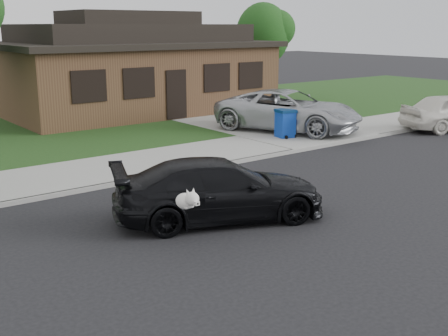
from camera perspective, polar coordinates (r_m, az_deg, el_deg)
ground at (r=13.83m, az=5.96°, el=-3.11°), size 120.00×120.00×0.00m
sidewalk at (r=17.64m, az=-5.22°, el=0.93°), size 60.00×3.00×0.12m
curb at (r=16.42m, az=-2.42°, el=-0.03°), size 60.00×0.12×0.12m
lawn at (r=24.66m, az=-15.25°, el=4.31°), size 60.00×13.00×0.13m
driveway at (r=25.04m, az=0.28°, el=4.97°), size 4.50×13.00×0.14m
sedan at (r=12.13m, az=-0.48°, el=-2.22°), size 4.96×3.45×1.33m
minivan at (r=22.01m, az=6.57°, el=5.84°), size 4.65×6.22×1.57m
recycling_bin at (r=20.67m, az=6.24°, el=4.53°), size 0.74×0.74×1.04m
house at (r=27.90m, az=-9.44°, el=10.01°), size 12.60×8.60×4.65m
tree_1 at (r=32.02m, az=4.28°, el=13.51°), size 3.15×3.00×5.25m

